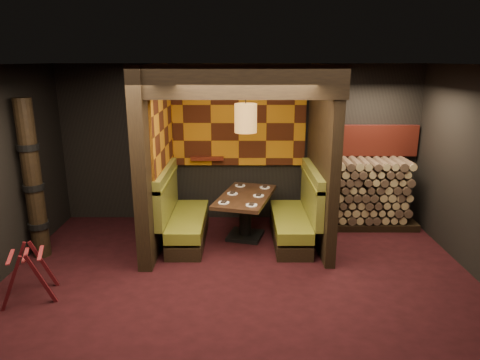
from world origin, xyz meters
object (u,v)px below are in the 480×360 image
booth_bench_right (297,218)px  pendant_lamp (246,118)px  firewood_stack (368,193)px  booth_bench_left (182,218)px  dining_table (245,208)px  luggage_rack (28,272)px  totem_column (33,181)px

booth_bench_right → pendant_lamp: pendant_lamp is taller
firewood_stack → booth_bench_right: bearing=-152.7°
booth_bench_left → pendant_lamp: bearing=5.4°
booth_bench_right → dining_table: (-0.84, 0.15, 0.12)m
pendant_lamp → booth_bench_right: bearing=-6.8°
booth_bench_right → pendant_lamp: bearing=173.2°
pendant_lamp → firewood_stack: pendant_lamp is taller
dining_table → firewood_stack: 2.27m
dining_table → pendant_lamp: bearing=-90.0°
pendant_lamp → luggage_rack: bearing=-145.6°
pendant_lamp → firewood_stack: bearing=15.3°
booth_bench_right → luggage_rack: 3.99m
booth_bench_left → firewood_stack: bearing=12.2°
firewood_stack → dining_table: bearing=-165.9°
booth_bench_right → totem_column: bearing=-172.1°
pendant_lamp → firewood_stack: (2.20, 0.60, -1.42)m
totem_column → firewood_stack: (5.33, 1.25, -0.57)m
luggage_rack → firewood_stack: bearing=26.6°
dining_table → pendant_lamp: pendant_lamp is taller
booth_bench_left → firewood_stack: firewood_stack is taller
booth_bench_left → luggage_rack: bearing=-133.6°
booth_bench_right → dining_table: booth_bench_right is taller
booth_bench_left → dining_table: bearing=8.1°
booth_bench_right → totem_column: size_ratio=0.67×
booth_bench_left → pendant_lamp: 1.94m
totem_column → firewood_stack: 5.51m
booth_bench_right → firewood_stack: bearing=27.3°
booth_bench_right → dining_table: bearing=169.9°
dining_table → booth_bench_right: bearing=-10.1°
dining_table → pendant_lamp: (-0.00, -0.05, 1.51)m
totem_column → firewood_stack: size_ratio=1.39×
booth_bench_right → firewood_stack: 1.54m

